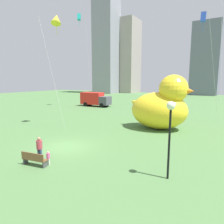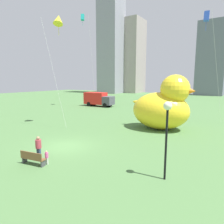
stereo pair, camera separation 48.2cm
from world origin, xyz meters
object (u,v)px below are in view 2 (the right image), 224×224
Objects in this scene: giant_inflatable_duck at (163,106)px; kite_blue at (207,17)px; kite_yellow at (58,20)px; person_adult at (38,147)px; person_child at (47,157)px; kite_teal at (83,18)px; box_truck at (98,99)px; lamppost at (167,121)px; park_bench at (33,158)px.

giant_inflatable_duck is 12.78m from kite_blue.
kite_yellow is (-13.63, -11.39, -0.93)m from kite_blue.
person_adult is at bearing -109.61° from kite_blue.
kite_yellow reaches higher than person_child.
kite_yellow is at bearing -58.67° from kite_teal.
box_truck is at bearing 47.93° from kite_teal.
box_truck is at bearing 166.33° from kite_blue.
person_child is at bearing -162.71° from lamppost.
box_truck is at bearing 118.39° from park_bench.
park_bench is 16.43m from kite_yellow.
park_bench is at bearing -105.30° from giant_inflatable_duck.
kite_teal is at bearing 153.75° from giant_inflatable_duck.
person_child is at bearing -59.91° from box_truck.
person_adult is at bearing 119.61° from park_bench.
giant_inflatable_duck is at bearing -33.71° from box_truck.
giant_inflatable_duck reaches higher than park_bench.
person_adult is 0.13× the size of kite_yellow.
kite_blue is at bearing 93.81° from lamppost.
kite_blue is at bearing -7.26° from kite_teal.
giant_inflatable_duck reaches higher than person_child.
person_child is 32.64m from kite_teal.
park_bench is 0.41× the size of lamppost.
box_truck is 0.36× the size of kite_teal.
kite_yellow reaches higher than box_truck.
lamppost is at bearing -23.51° from kite_yellow.
person_child is 24.35m from kite_blue.
giant_inflatable_duck is at bearing -26.25° from kite_teal.
kite_yellow is at bearing 127.47° from park_bench.
person_child reaches higher than park_bench.
person_adult is 31.69m from kite_teal.
giant_inflatable_duck is 0.53× the size of kite_blue.
kite_teal reaches higher than giant_inflatable_duck.
person_adult is 0.22× the size of giant_inflatable_duck.
kite_teal is (-19.51, 9.62, 14.50)m from giant_inflatable_duck.
giant_inflatable_duck is 1.67× the size of lamppost.
giant_inflatable_duck is 15.17m from kite_yellow.
giant_inflatable_duck is 0.56× the size of kite_yellow.
person_child is (0.67, 0.58, 0.03)m from park_bench.
park_bench is at bearing -52.53° from kite_yellow.
kite_blue is at bearing 67.74° from giant_inflatable_duck.
kite_yellow is (-7.74, 8.65, 11.59)m from person_child.
box_truck is at bearing 133.42° from lamppost.
person_adult is 0.09× the size of kite_teal.
park_bench is at bearing -107.65° from kite_blue.
person_child is at bearing 40.79° from park_bench.
kite_yellow reaches higher than person_adult.
park_bench is 0.13× the size of kite_blue.
person_child is at bearing -48.18° from kite_yellow.
lamppost is at bearing 17.29° from person_child.
person_child is 28.90m from box_truck.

